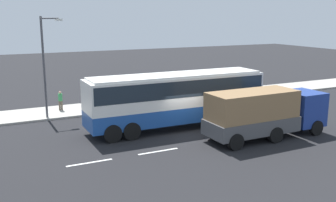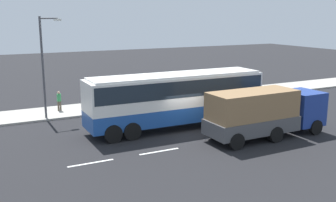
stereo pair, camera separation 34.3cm
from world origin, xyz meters
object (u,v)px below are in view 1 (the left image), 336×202
Objects in this scene: pedestrian_near_curb at (161,88)px; street_lamp at (46,61)px; cargo_truck at (265,112)px; pedestrian_at_crossing at (60,99)px; coach_bus at (177,95)px.

street_lamp reaches higher than pedestrian_near_curb.
cargo_truck is 12.53m from pedestrian_near_curb.
pedestrian_at_crossing is at bearing 55.45° from street_lamp.
coach_bus is 10.00m from pedestrian_at_crossing.
coach_bus is at bearing -39.96° from street_lamp.
cargo_truck is 15.74m from pedestrian_at_crossing.
pedestrian_near_curb is (-1.10, 12.47, -0.50)m from cargo_truck.
pedestrian_near_curb is (2.73, 8.10, -1.12)m from coach_bus.
cargo_truck is 5.31× the size of pedestrian_at_crossing.
coach_bus reaches higher than cargo_truck.
cargo_truck is at bearing -15.48° from pedestrian_near_curb.
pedestrian_near_curb is 1.13× the size of pedestrian_at_crossing.
pedestrian_near_curb is 10.67m from street_lamp.
pedestrian_near_curb is 0.24× the size of street_lamp.
pedestrian_at_crossing is at bearing 128.39° from cargo_truck.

